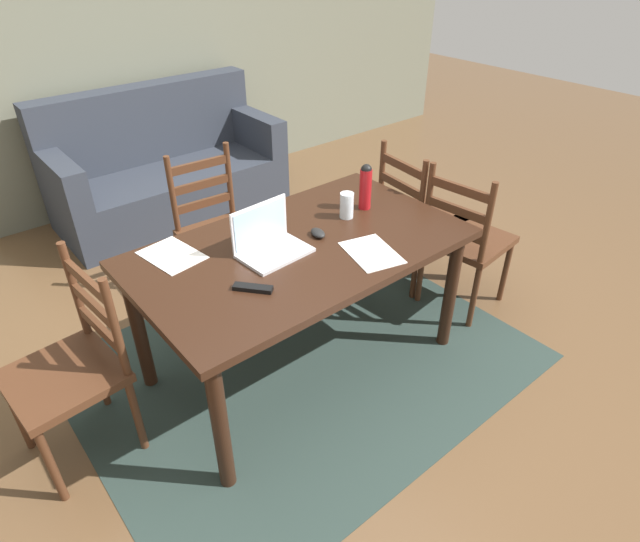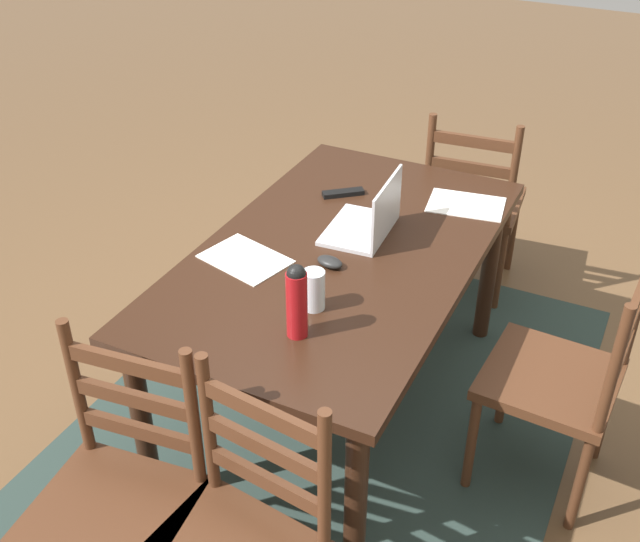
# 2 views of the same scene
# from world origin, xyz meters

# --- Properties ---
(ground_plane) EXTENTS (14.00, 14.00, 0.00)m
(ground_plane) POSITION_xyz_m (0.00, 0.00, 0.00)
(ground_plane) COLOR brown
(area_rug) EXTENTS (2.33, 1.84, 0.01)m
(area_rug) POSITION_xyz_m (0.00, 0.00, 0.00)
(area_rug) COLOR #283833
(area_rug) RESTS_ON ground
(wall_back) EXTENTS (8.00, 0.12, 2.70)m
(wall_back) POSITION_xyz_m (0.00, 2.67, 1.35)
(wall_back) COLOR #6B6D5B
(wall_back) RESTS_ON ground
(dining_table) EXTENTS (1.62, 0.95, 0.76)m
(dining_table) POSITION_xyz_m (0.00, 0.00, 0.67)
(dining_table) COLOR black
(dining_table) RESTS_ON ground
(chair_right_far) EXTENTS (0.49, 0.49, 0.95)m
(chair_right_far) POSITION_xyz_m (1.10, 0.19, 0.46)
(chair_right_far) COLOR #4C2B19
(chair_right_far) RESTS_ON ground
(chair_right_near) EXTENTS (0.49, 0.49, 0.95)m
(chair_right_near) POSITION_xyz_m (1.10, -0.19, 0.46)
(chair_right_near) COLOR #4C2B19
(chair_right_near) RESTS_ON ground
(chair_left_far) EXTENTS (0.48, 0.48, 0.95)m
(chair_left_far) POSITION_xyz_m (-1.10, 0.19, 0.46)
(chair_left_far) COLOR #4C2B19
(chair_left_far) RESTS_ON ground
(chair_far_head) EXTENTS (0.47, 0.47, 0.95)m
(chair_far_head) POSITION_xyz_m (0.00, 0.84, 0.46)
(chair_far_head) COLOR #4C2B19
(chair_far_head) RESTS_ON ground
(couch) EXTENTS (1.80, 0.80, 1.00)m
(couch) POSITION_xyz_m (0.30, 2.19, 0.36)
(couch) COLOR #2D333D
(couch) RESTS_ON ground
(laptop) EXTENTS (0.33, 0.24, 0.23)m
(laptop) POSITION_xyz_m (-0.15, 0.05, 0.82)
(laptop) COLOR silver
(laptop) RESTS_ON dining_table
(water_bottle) EXTENTS (0.07, 0.07, 0.25)m
(water_bottle) POSITION_xyz_m (0.51, 0.09, 0.89)
(water_bottle) COLOR #A81419
(water_bottle) RESTS_ON dining_table
(drinking_glass) EXTENTS (0.07, 0.07, 0.14)m
(drinking_glass) POSITION_xyz_m (0.36, 0.07, 0.83)
(drinking_glass) COLOR silver
(drinking_glass) RESTS_ON dining_table
(computer_mouse) EXTENTS (0.08, 0.11, 0.03)m
(computer_mouse) POSITION_xyz_m (0.12, 0.01, 0.78)
(computer_mouse) COLOR black
(computer_mouse) RESTS_ON dining_table
(tv_remote) EXTENTS (0.14, 0.16, 0.02)m
(tv_remote) POSITION_xyz_m (-0.39, -0.17, 0.77)
(tv_remote) COLOR black
(tv_remote) RESTS_ON dining_table
(paper_stack_left) EXTENTS (0.25, 0.32, 0.00)m
(paper_stack_left) POSITION_xyz_m (-0.53, 0.31, 0.76)
(paper_stack_left) COLOR white
(paper_stack_left) RESTS_ON dining_table
(paper_stack_right) EXTENTS (0.28, 0.34, 0.00)m
(paper_stack_right) POSITION_xyz_m (0.21, -0.27, 0.76)
(paper_stack_right) COLOR white
(paper_stack_right) RESTS_ON dining_table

